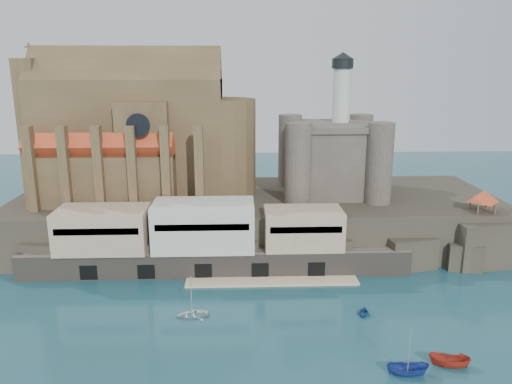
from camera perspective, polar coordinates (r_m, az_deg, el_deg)
The scene contains 11 objects.
ground at distance 72.38m, azimuth 1.19°, elevation -16.19°, with size 300.00×300.00×0.00m, color #17424C.
promontory at distance 106.54m, azimuth -0.10°, elevation -3.05°, with size 100.00×36.00×10.00m.
quay at distance 90.90m, azimuth -6.08°, elevation -5.48°, with size 70.00×12.00×13.05m.
church at distance 107.08m, azimuth -13.14°, elevation 6.11°, with size 47.00×25.93×30.51m.
castle_keep at distance 106.81m, azimuth 8.64°, elevation 4.23°, with size 21.20×21.20×29.30m.
rock_outcrop at distance 104.51m, azimuth 24.09°, elevation -5.22°, with size 14.50×10.50×8.70m.
pavilion at distance 102.25m, azimuth 24.54°, elevation -0.58°, with size 6.40×6.40×5.40m.
boat_2 at distance 67.46m, azimuth 16.90°, elevation -19.38°, with size 1.92×1.97×5.11m, color navy.
boat_5 at distance 70.61m, azimuth 21.17°, elevation -18.11°, with size 1.93×1.99×5.14m, color #A72D1C.
boat_6 at distance 78.10m, azimuth -7.33°, elevation -13.87°, with size 3.63×1.05×5.08m, color silver.
boat_7 at distance 79.52m, azimuth 12.19°, elevation -13.55°, with size 2.63×1.60×3.04m, color navy.
Camera 1 is at (-3.73, -62.24, 36.76)m, focal length 35.00 mm.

